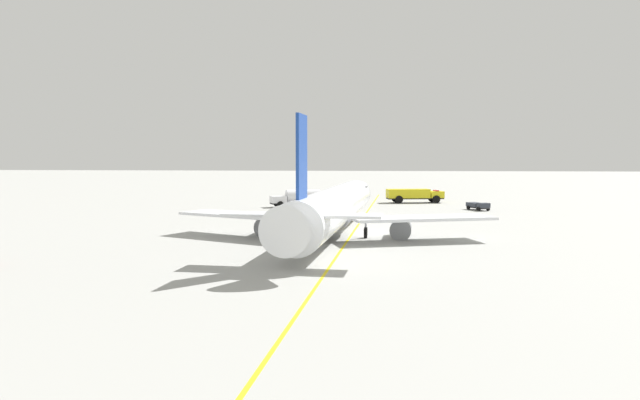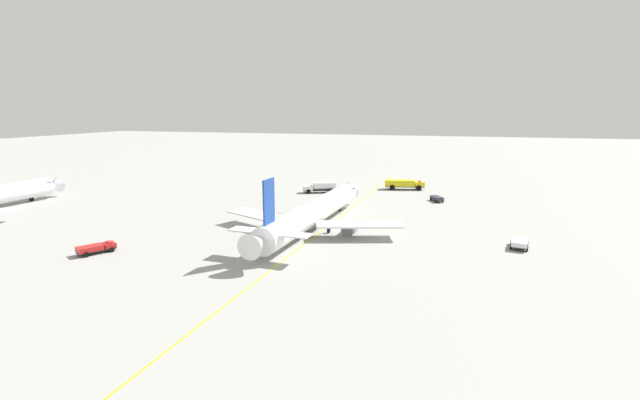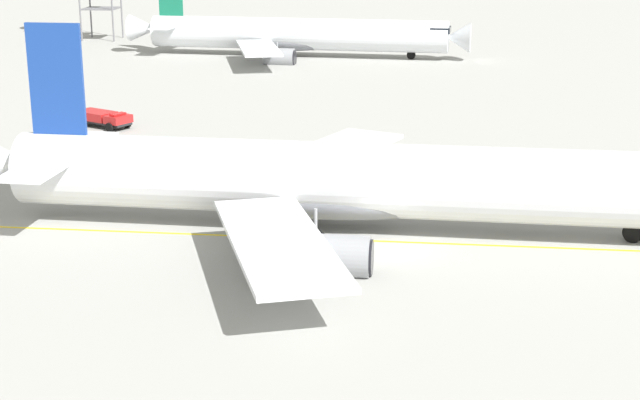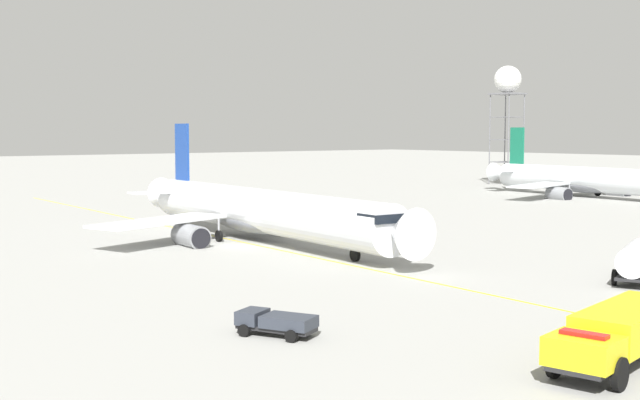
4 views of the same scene
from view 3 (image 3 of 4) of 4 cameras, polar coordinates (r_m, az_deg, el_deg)
ground_plane at (r=51.76m, az=3.93°, el=-2.88°), size 600.00×600.00×0.00m
airliner_main at (r=53.90m, az=1.80°, el=1.02°), size 32.85×45.89×11.58m
airliner_secondary at (r=124.75m, az=-1.56°, el=9.74°), size 33.34×44.67×11.68m
ops_pickup_truck at (r=83.75m, az=-12.76°, el=4.78°), size 4.34×5.51×1.41m
taxiway_centreline at (r=52.89m, az=3.22°, el=-2.44°), size 5.14×133.30×0.01m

